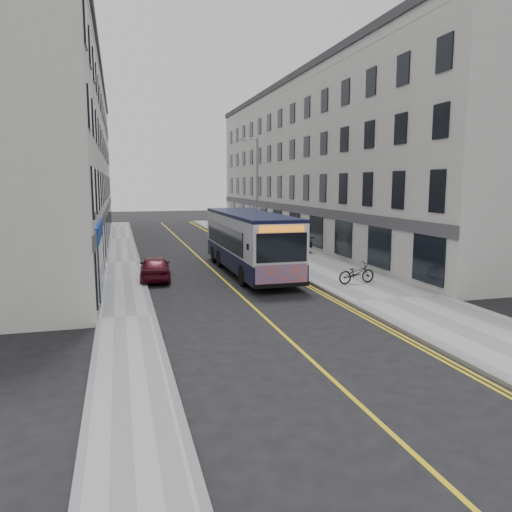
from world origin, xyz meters
TOP-DOWN VIEW (x-y plane):
  - ground at (0.00, 0.00)m, footprint 140.00×140.00m
  - pavement_east at (6.25, 12.00)m, footprint 4.50×64.00m
  - pavement_west at (-5.00, 12.00)m, footprint 2.00×64.00m
  - kerb_east at (4.00, 12.00)m, footprint 0.18×64.00m
  - kerb_west at (-4.00, 12.00)m, footprint 0.18×64.00m
  - road_centre_line at (0.00, 12.00)m, footprint 0.12×64.00m
  - road_dbl_yellow_inner at (3.55, 12.00)m, footprint 0.10×64.00m
  - road_dbl_yellow_outer at (3.75, 12.00)m, footprint 0.10×64.00m
  - terrace_east at (11.50, 21.00)m, footprint 6.00×46.00m
  - terrace_west at (-9.00, 21.00)m, footprint 6.00×46.00m
  - streetlamp at (4.17, 14.00)m, footprint 1.32×0.18m
  - city_bus at (1.79, 6.86)m, footprint 2.68×11.48m
  - bicycle at (5.93, 2.06)m, footprint 1.99×0.86m
  - pedestrian_near at (5.62, 13.56)m, footprint 0.58×0.39m
  - pedestrian_far at (7.55, 12.52)m, footprint 1.15×1.05m
  - car_white at (3.20, 19.47)m, footprint 1.72×4.74m
  - car_maroon at (-3.40, 6.12)m, footprint 1.76×3.88m

SIDE VIEW (x-z plane):
  - ground at x=0.00m, z-range 0.00..0.00m
  - road_centre_line at x=0.00m, z-range 0.00..0.01m
  - road_dbl_yellow_inner at x=3.55m, z-range 0.00..0.01m
  - road_dbl_yellow_outer at x=3.75m, z-range 0.00..0.01m
  - pavement_east at x=6.25m, z-range 0.00..0.12m
  - pavement_west at x=-5.00m, z-range 0.00..0.12m
  - kerb_east at x=4.00m, z-range 0.00..0.13m
  - kerb_west at x=-4.00m, z-range 0.00..0.13m
  - bicycle at x=5.93m, z-range 0.12..1.14m
  - car_maroon at x=-3.40m, z-range 0.00..1.29m
  - car_white at x=3.20m, z-range 0.00..1.55m
  - pedestrian_near at x=5.62m, z-range 0.12..1.68m
  - pedestrian_far at x=7.55m, z-range 0.12..2.05m
  - city_bus at x=1.79m, z-range 0.16..3.49m
  - streetlamp at x=4.17m, z-range 0.38..8.38m
  - terrace_east at x=11.50m, z-range 0.00..13.00m
  - terrace_west at x=-9.00m, z-range 0.00..13.00m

